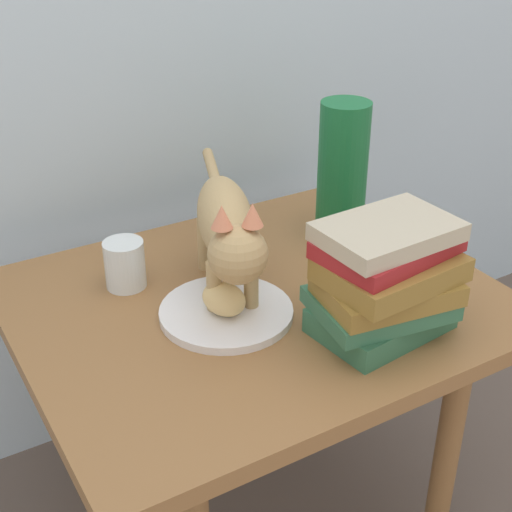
# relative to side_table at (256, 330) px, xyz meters

# --- Properties ---
(side_table) EXTENTS (0.79, 0.66, 0.53)m
(side_table) POSITION_rel_side_table_xyz_m (0.00, 0.00, 0.00)
(side_table) COLOR olive
(side_table) RESTS_ON ground
(plate) EXTENTS (0.22, 0.22, 0.01)m
(plate) POSITION_rel_side_table_xyz_m (-0.07, -0.02, 0.07)
(plate) COLOR white
(plate) RESTS_ON side_table
(bread_roll) EXTENTS (0.08, 0.09, 0.05)m
(bread_roll) POSITION_rel_side_table_xyz_m (-0.08, -0.03, 0.11)
(bread_roll) COLOR #E0BC7A
(bread_roll) RESTS_ON plate
(cat) EXTENTS (0.21, 0.45, 0.23)m
(cat) POSITION_rel_side_table_xyz_m (-0.04, 0.03, 0.20)
(cat) COLOR tan
(cat) RESTS_ON side_table
(book_stack) EXTENTS (0.23, 0.18, 0.19)m
(book_stack) POSITION_rel_side_table_xyz_m (0.12, -0.19, 0.16)
(book_stack) COLOR #336B4C
(book_stack) RESTS_ON side_table
(green_vase) EXTENTS (0.10, 0.10, 0.26)m
(green_vase) POSITION_rel_side_table_xyz_m (0.27, 0.13, 0.20)
(green_vase) COLOR #196B38
(green_vase) RESTS_ON side_table
(candle_jar) EXTENTS (0.07, 0.07, 0.08)m
(candle_jar) POSITION_rel_side_table_xyz_m (-0.17, 0.15, 0.10)
(candle_jar) COLOR silver
(candle_jar) RESTS_ON side_table
(tv_remote) EXTENTS (0.15, 0.05, 0.02)m
(tv_remote) POSITION_rel_side_table_xyz_m (0.23, -0.05, 0.08)
(tv_remote) COLOR black
(tv_remote) RESTS_ON side_table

